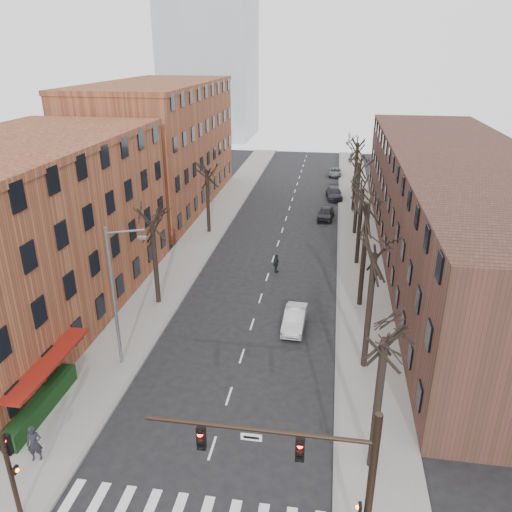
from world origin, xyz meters
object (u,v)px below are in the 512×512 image
at_px(parked_car_near, 326,213).
at_px(parked_car_mid, 334,193).
at_px(silver_sedan, 295,319).
at_px(pedestrian_a, 34,443).

bearing_deg(parked_car_near, parked_car_mid, 89.73).
height_order(parked_car_near, parked_car_mid, parked_car_near).
distance_m(parked_car_near, parked_car_mid, 8.68).
distance_m(silver_sedan, parked_car_mid, 33.23).
bearing_deg(silver_sedan, parked_car_near, 88.66).
relative_size(silver_sedan, parked_car_near, 1.00).
bearing_deg(parked_car_near, pedestrian_a, -102.71).
height_order(silver_sedan, pedestrian_a, pedestrian_a).
height_order(parked_car_near, pedestrian_a, pedestrian_a).
xyz_separation_m(silver_sedan, pedestrian_a, (-10.96, -14.16, 0.42)).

